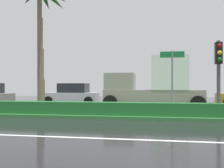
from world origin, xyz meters
name	(u,v)px	position (x,y,z in m)	size (l,w,h in m)	color
ground_plane	(152,114)	(0.00, 9.00, -0.05)	(90.00, 42.00, 0.10)	black
near_lane_divider_stripe	(148,140)	(0.00, 2.00, 0.00)	(81.00, 0.14, 0.01)	white
median_strip	(151,114)	(0.00, 8.00, 0.07)	(85.50, 4.00, 0.15)	#2D6B33
median_hedge	(151,109)	(0.00, 6.60, 0.45)	(76.50, 0.70, 0.60)	#1E6028
palm_tree_mid_left	(40,2)	(-6.15, 8.09, 6.22)	(3.34, 3.44, 7.43)	brown
traffic_signal_median_right	(219,64)	(2.98, 6.66, 2.48)	(0.28, 0.43, 3.38)	#4C4C47
street_name_sign	(172,74)	(0.97, 6.78, 2.08)	(1.10, 0.08, 3.00)	slate
car_in_traffic_second	(72,94)	(-6.54, 14.85, 0.83)	(4.30, 2.02, 1.72)	silver
box_truck_lead	(154,85)	(0.13, 11.99, 1.55)	(6.40, 2.64, 3.46)	gray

